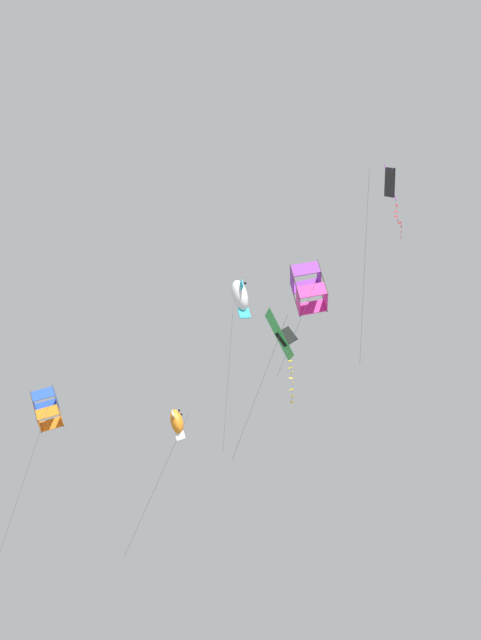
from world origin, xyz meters
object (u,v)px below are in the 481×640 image
object	(u,v)px
kite_box_far_centre	(47,410)
kite_fish_near_right	(240,296)
kite_fish_low_drifter	(177,422)
kite_box_mid_left	(309,288)
kite_delta_upper_right	(281,335)
kite_diamond_highest	(390,184)

from	to	relation	value
kite_box_far_centre	kite_fish_near_right	bearing A→B (deg)	108.61
kite_fish_low_drifter	kite_box_mid_left	world-z (taller)	kite_box_mid_left
kite_box_mid_left	kite_fish_near_right	bearing A→B (deg)	-159.79
kite_delta_upper_right	kite_fish_near_right	size ratio (longest dim) A/B	0.73
kite_box_far_centre	kite_box_mid_left	xyz separation A→B (m)	(-9.63, -8.85, 2.02)
kite_box_mid_left	kite_delta_upper_right	bearing A→B (deg)	-162.76
kite_delta_upper_right	kite_box_far_centre	size ratio (longest dim) A/B	0.71
kite_delta_upper_right	kite_box_mid_left	world-z (taller)	kite_delta_upper_right
kite_diamond_highest	kite_fish_near_right	bearing A→B (deg)	-156.96
kite_diamond_highest	kite_fish_near_right	xyz separation A→B (m)	(10.19, 3.64, 0.18)
kite_box_mid_left	kite_box_far_centre	bearing A→B (deg)	-116.25
kite_diamond_highest	kite_box_mid_left	world-z (taller)	kite_diamond_highest
kite_delta_upper_right	kite_box_far_centre	world-z (taller)	kite_delta_upper_right
kite_delta_upper_right	kite_fish_low_drifter	world-z (taller)	kite_delta_upper_right
kite_diamond_highest	kite_box_far_centre	bearing A→B (deg)	-126.51
kite_fish_near_right	kite_box_mid_left	bearing A→B (deg)	4.67
kite_box_mid_left	kite_fish_near_right	world-z (taller)	kite_fish_near_right
kite_fish_low_drifter	kite_box_mid_left	xyz separation A→B (m)	(-3.85, -4.35, 5.06)
kite_box_mid_left	kite_fish_near_right	xyz separation A→B (m)	(9.25, -0.15, 6.38)
kite_diamond_highest	kite_fish_near_right	world-z (taller)	kite_fish_near_right
kite_delta_upper_right	kite_fish_near_right	world-z (taller)	kite_fish_near_right
kite_diamond_highest	kite_delta_upper_right	bearing A→B (deg)	-140.91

